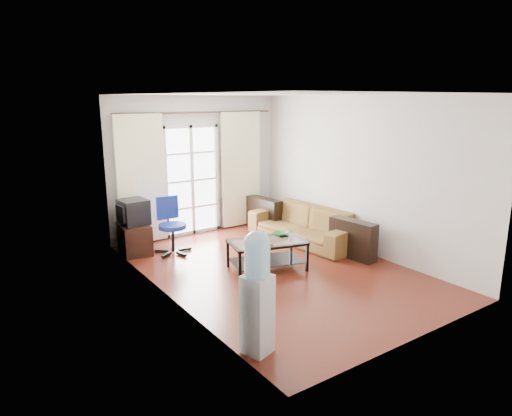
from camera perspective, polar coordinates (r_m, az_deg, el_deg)
The scene contains 20 objects.
floor at distance 7.29m, azimuth 2.44°, elevation -7.71°, with size 5.20×5.20×0.00m, color maroon.
ceiling at distance 6.79m, azimuth 2.68°, elevation 14.04°, with size 5.20×5.20×0.00m, color white.
wall_back at distance 9.10m, azimuth -7.38°, elevation 5.29°, with size 3.60×0.02×2.70m, color silver.
wall_front at distance 5.14m, azimuth 20.28°, elevation -1.88°, with size 3.60×0.02×2.70m, color silver.
wall_left at distance 6.02m, azimuth -11.26°, elevation 0.91°, with size 0.02×5.20×2.70m, color silver.
wall_right at distance 8.11m, azimuth 12.80°, elevation 4.06°, with size 0.02×5.20×2.70m, color silver.
french_door at distance 9.02m, azimuth -8.01°, elevation 3.43°, with size 1.16×0.06×2.15m.
curtain_rod at distance 8.92m, azimuth -7.29°, elevation 11.78°, with size 0.04×0.04×3.30m, color #4C3F2D.
curtain_left at distance 8.53m, azimuth -14.17°, elevation 3.42°, with size 0.90×0.07×2.35m, color #FEFFCD.
curtain_right at distance 9.48m, azimuth -1.90°, elevation 4.81°, with size 0.90×0.07×2.35m, color #FEFFCD.
radiator at distance 9.59m, azimuth -2.67°, elevation -0.39°, with size 0.64×0.12×0.64m, color #939396.
sofa at distance 8.61m, azimuth 6.02°, elevation -2.10°, with size 1.10×2.33×0.66m, color brown.
coffee_table at distance 7.20m, azimuth 1.38°, elevation -5.38°, with size 1.29×0.93×0.47m.
bowl at distance 7.41m, azimuth 3.03°, elevation -3.24°, with size 0.29×0.29×0.06m, color #318848.
book at distance 6.89m, azimuth 0.61°, elevation -4.69°, with size 0.25×0.28×0.02m, color #B42D16.
remote at distance 7.34m, azimuth 3.50°, elevation -3.59°, with size 0.16×0.04×0.02m, color black.
tv_stand at distance 8.25m, azimuth -14.93°, elevation -3.71°, with size 0.47×0.70×0.52m, color black.
crt_tv at distance 8.14m, azimuth -15.17°, elevation -0.48°, with size 0.50×0.50×0.43m.
task_chair at distance 8.11m, azimuth -10.44°, elevation -3.54°, with size 0.71×0.71×0.98m.
water_cooler at distance 4.80m, azimuth 0.17°, elevation -10.26°, with size 0.35×0.35×1.35m.
Camera 1 is at (-4.09, -5.42, 2.65)m, focal length 32.00 mm.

